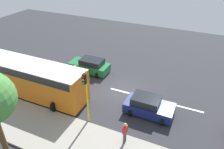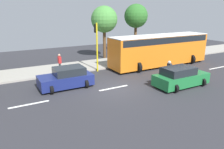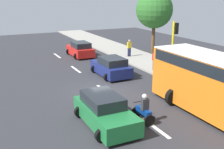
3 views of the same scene
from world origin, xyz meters
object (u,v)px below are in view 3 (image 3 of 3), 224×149
(car_green, at_px, (105,111))
(traffic_light_corner, at_px, (174,44))
(car_dark_blue, at_px, (111,67))
(motorcycle, at_px, (143,110))
(pedestrian_near_signal, at_px, (129,47))
(street_tree_south, at_px, (154,10))
(car_red, at_px, (80,50))
(pedestrian_by_tree, at_px, (155,59))

(car_green, bearing_deg, traffic_light_corner, 28.25)
(car_dark_blue, height_order, motorcycle, motorcycle)
(pedestrian_near_signal, distance_m, street_tree_south, 5.10)
(car_red, distance_m, motorcycle, 16.05)
(pedestrian_by_tree, bearing_deg, pedestrian_near_signal, 82.91)
(pedestrian_near_signal, distance_m, pedestrian_by_tree, 5.59)
(car_dark_blue, height_order, street_tree_south, street_tree_south)
(car_red, xyz_separation_m, pedestrian_by_tree, (3.55, -8.29, 0.35))
(traffic_light_corner, bearing_deg, motorcycle, -139.66)
(motorcycle, distance_m, pedestrian_by_tree, 9.58)
(pedestrian_by_tree, distance_m, traffic_light_corner, 3.90)
(car_red, bearing_deg, pedestrian_by_tree, -66.82)
(car_red, relative_size, pedestrian_by_tree, 2.28)
(pedestrian_near_signal, relative_size, traffic_light_corner, 0.38)
(car_red, xyz_separation_m, pedestrian_near_signal, (4.24, -2.74, 0.35))
(motorcycle, xyz_separation_m, pedestrian_by_tree, (5.83, 7.59, 0.42))
(car_green, height_order, car_dark_blue, same)
(pedestrian_by_tree, height_order, traffic_light_corner, traffic_light_corner)
(car_green, bearing_deg, pedestrian_near_signal, 56.25)
(car_dark_blue, bearing_deg, car_green, -117.69)
(pedestrian_near_signal, bearing_deg, street_tree_south, 16.22)
(motorcycle, bearing_deg, car_green, 163.89)
(car_dark_blue, distance_m, motorcycle, 8.43)
(pedestrian_by_tree, bearing_deg, car_red, 113.18)
(car_green, height_order, motorcycle, motorcycle)
(motorcycle, bearing_deg, street_tree_south, 54.66)
(car_green, relative_size, car_dark_blue, 1.09)
(car_dark_blue, distance_m, pedestrian_near_signal, 6.67)
(car_red, distance_m, car_green, 15.89)
(pedestrian_by_tree, relative_size, traffic_light_corner, 0.38)
(car_dark_blue, bearing_deg, street_tree_south, 37.08)
(car_red, distance_m, traffic_light_corner, 12.14)
(street_tree_south, bearing_deg, car_dark_blue, -142.92)
(motorcycle, distance_m, street_tree_south, 17.81)
(car_dark_blue, relative_size, pedestrian_by_tree, 2.31)
(car_green, height_order, street_tree_south, street_tree_south)
(car_green, relative_size, traffic_light_corner, 0.95)
(car_dark_blue, distance_m, pedestrian_by_tree, 3.79)
(car_red, relative_size, traffic_light_corner, 0.86)
(car_red, xyz_separation_m, car_dark_blue, (-0.18, -7.72, 0.00))
(car_dark_blue, bearing_deg, traffic_light_corner, -53.12)
(motorcycle, bearing_deg, pedestrian_near_signal, 63.62)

